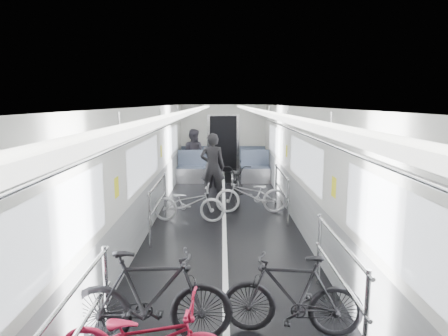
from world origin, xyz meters
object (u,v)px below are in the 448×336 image
Objects in this scene: bike_left_mid at (151,298)px; person_seated at (193,154)px; bike_right_near at (292,295)px; bike_left_far at (188,203)px; person_standing at (212,167)px; bike_right_mid at (251,195)px; bike_aisle at (236,182)px.

person_seated is at bearing -1.12° from bike_left_mid.
bike_left_far is at bearing -153.32° from bike_right_near.
bike_left_far is 1.98m from person_standing.
person_seated is at bearing -159.49° from bike_right_mid.
bike_left_far is 0.93× the size of person_seated.
person_standing is at bearing -143.97° from bike_right_mid.
bike_right_mid is 1.58m from person_standing.
bike_right_near is 9.16m from person_seated.
bike_aisle is at bearing -168.74° from bike_right_near.
bike_left_far is 4.40m from bike_right_near.
bike_left_far is at bearing -65.15° from bike_right_mid.
person_seated is (-1.61, 4.20, 0.39)m from bike_right_mid.
bike_right_near is at bearing -89.01° from bike_aisle.
bike_right_near is 0.87× the size of person_standing.
bike_left_mid is 1.13× the size of bike_right_near.
bike_aisle is 0.71m from person_standing.
bike_right_near is 4.80m from bike_right_mid.
bike_left_far is 1.01× the size of bike_right_near.
person_standing is (0.49, 6.19, 0.35)m from bike_left_mid.
bike_right_mid is 1.00× the size of person_seated.
person_standing is (0.46, 1.87, 0.46)m from bike_left_far.
bike_right_near reaches higher than bike_right_mid.
bike_left_mid is 1.04× the size of person_seated.
bike_right_near is 5.94m from bike_aisle.
bike_aisle reaches higher than bike_right_near.
bike_right_mid is 0.87× the size of bike_aisle.
person_standing is (-0.90, 1.22, 0.44)m from bike_right_mid.
bike_right_mid is 0.94× the size of person_standing.
person_seated reaches higher than bike_left_far.
person_standing reaches higher than bike_right_near.
bike_right_near is at bearing 101.67° from person_standing.
person_seated reaches higher than bike_right_near.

